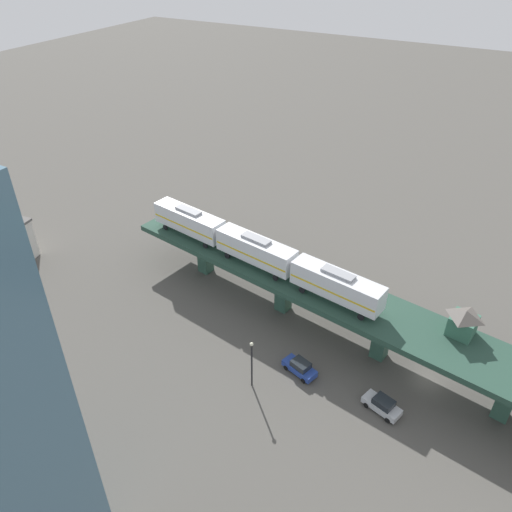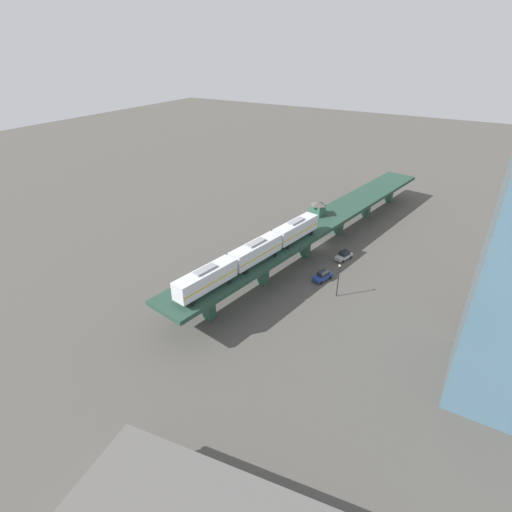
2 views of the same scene
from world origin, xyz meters
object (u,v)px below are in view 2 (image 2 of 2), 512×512
object	(u,v)px
subway_train	(256,251)
signal_hut	(318,208)
street_lamp	(338,278)
street_car_blue	(323,276)
delivery_truck	(265,251)
street_car_silver	(344,255)

from	to	relation	value
subway_train	signal_hut	bearing A→B (deg)	-91.49
subway_train	street_lamp	xyz separation A→B (m)	(-13.78, -7.01, -5.16)
street_lamp	street_car_blue	bearing A→B (deg)	-42.53
subway_train	delivery_truck	bearing A→B (deg)	-67.41
street_car_blue	delivery_truck	world-z (taller)	delivery_truck
street_car_blue	street_car_silver	size ratio (longest dim) A/B	1.00
subway_train	street_car_silver	bearing A→B (deg)	-114.62
street_car_silver	signal_hut	bearing A→B (deg)	-30.74
signal_hut	street_lamp	size ratio (longest dim) A/B	0.53
delivery_truck	signal_hut	bearing A→B (deg)	-113.47
signal_hut	subway_train	bearing A→B (deg)	88.51
street_car_blue	street_lamp	distance (m)	6.95
delivery_truck	street_lamp	distance (m)	20.27
subway_train	street_lamp	world-z (taller)	subway_train
signal_hut	street_car_blue	distance (m)	19.66
subway_train	street_lamp	distance (m)	16.30
signal_hut	delivery_truck	size ratio (longest dim) A/B	0.49
street_car_silver	street_lamp	world-z (taller)	street_lamp
signal_hut	delivery_truck	world-z (taller)	signal_hut
street_car_blue	delivery_truck	bearing A→B (deg)	-7.27
street_car_blue	street_lamp	bearing A→B (deg)	137.47
street_car_blue	street_lamp	world-z (taller)	street_lamp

